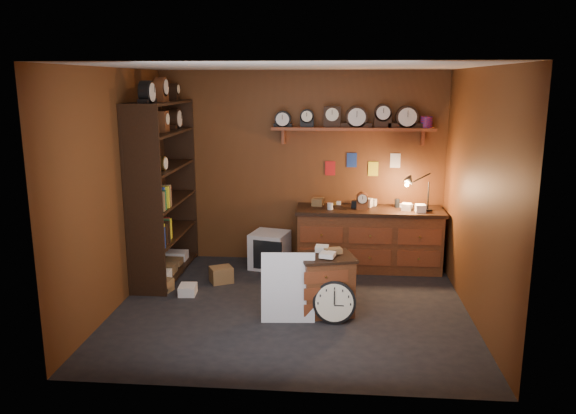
# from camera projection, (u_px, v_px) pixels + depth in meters

# --- Properties ---
(floor) EXTENTS (4.00, 4.00, 0.00)m
(floor) POSITION_uv_depth(u_px,v_px,m) (291.00, 307.00, 6.48)
(floor) COLOR black
(floor) RESTS_ON ground
(room_shell) EXTENTS (4.02, 3.62, 2.71)m
(room_shell) POSITION_uv_depth(u_px,v_px,m) (296.00, 158.00, 6.21)
(room_shell) COLOR brown
(room_shell) RESTS_ON ground
(shelving_unit) EXTENTS (0.47, 1.60, 2.58)m
(shelving_unit) POSITION_uv_depth(u_px,v_px,m) (161.00, 183.00, 7.31)
(shelving_unit) COLOR black
(shelving_unit) RESTS_ON ground
(workbench) EXTENTS (2.00, 0.66, 1.36)m
(workbench) POSITION_uv_depth(u_px,v_px,m) (369.00, 235.00, 7.73)
(workbench) COLOR brown
(workbench) RESTS_ON ground
(low_cabinet) EXTENTS (0.70, 0.63, 0.76)m
(low_cabinet) POSITION_uv_depth(u_px,v_px,m) (326.00, 281.00, 6.25)
(low_cabinet) COLOR brown
(low_cabinet) RESTS_ON ground
(big_round_clock) EXTENTS (0.46, 0.16, 0.47)m
(big_round_clock) POSITION_uv_depth(u_px,v_px,m) (334.00, 302.00, 6.03)
(big_round_clock) COLOR black
(big_round_clock) RESTS_ON ground
(white_panel) EXTENTS (0.59, 0.20, 0.77)m
(white_panel) POSITION_uv_depth(u_px,v_px,m) (288.00, 320.00, 6.13)
(white_panel) COLOR silver
(white_panel) RESTS_ON ground
(mini_fridge) EXTENTS (0.58, 0.60, 0.50)m
(mini_fridge) POSITION_uv_depth(u_px,v_px,m) (270.00, 250.00, 7.82)
(mini_fridge) COLOR silver
(mini_fridge) RESTS_ON ground
(floor_box_a) EXTENTS (0.30, 0.27, 0.16)m
(floor_box_a) POSITION_uv_depth(u_px,v_px,m) (161.00, 285.00, 6.95)
(floor_box_a) COLOR olive
(floor_box_a) RESTS_ON ground
(floor_box_b) EXTENTS (0.22, 0.26, 0.12)m
(floor_box_b) POSITION_uv_depth(u_px,v_px,m) (188.00, 290.00, 6.85)
(floor_box_b) COLOR white
(floor_box_b) RESTS_ON ground
(floor_box_c) EXTENTS (0.35, 0.33, 0.20)m
(floor_box_c) POSITION_uv_depth(u_px,v_px,m) (221.00, 275.00, 7.26)
(floor_box_c) COLOR olive
(floor_box_c) RESTS_ON ground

